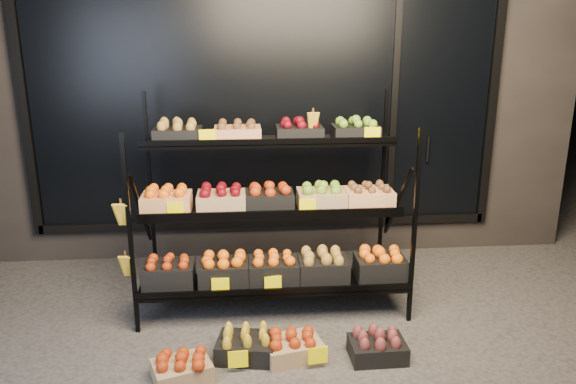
{
  "coord_description": "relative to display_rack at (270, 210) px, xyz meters",
  "views": [
    {
      "loc": [
        -0.22,
        -3.6,
        2.17
      ],
      "look_at": [
        0.12,
        0.55,
        0.95
      ],
      "focal_mm": 35.0,
      "sensor_mm": 36.0,
      "label": 1
    }
  ],
  "objects": [
    {
      "name": "display_rack",
      "position": [
        0.0,
        0.0,
        0.0
      ],
      "size": [
        2.18,
        1.02,
        1.66
      ],
      "color": "black",
      "rests_on": "ground"
    },
    {
      "name": "floor_crate_midright",
      "position": [
        0.1,
        -0.85,
        -0.7
      ],
      "size": [
        0.43,
        0.36,
        0.19
      ],
      "rotation": [
        0.0,
        0.0,
        0.23
      ],
      "color": "tan",
      "rests_on": "ground"
    },
    {
      "name": "tag_floor_a",
      "position": [
        -0.27,
        -1.0,
        -0.73
      ],
      "size": [
        0.13,
        0.01,
        0.12
      ],
      "primitive_type": "cube",
      "color": "#FFEB00",
      "rests_on": "ground"
    },
    {
      "name": "ground",
      "position": [
        0.01,
        -0.6,
        -0.79
      ],
      "size": [
        24.0,
        24.0,
        0.0
      ],
      "primitive_type": "plane",
      "color": "#514F4C",
      "rests_on": "ground"
    },
    {
      "name": "building",
      "position": [
        0.01,
        1.99,
        0.96
      ],
      "size": [
        6.0,
        2.08,
        3.5
      ],
      "color": "#2D2826",
      "rests_on": "ground"
    },
    {
      "name": "floor_crate_midleft",
      "position": [
        -0.21,
        -0.82,
        -0.69
      ],
      "size": [
        0.44,
        0.36,
        0.2
      ],
      "rotation": [
        0.0,
        0.0,
        -0.17
      ],
      "color": "black",
      "rests_on": "ground"
    },
    {
      "name": "tag_floor_b",
      "position": [
        0.26,
        -1.0,
        -0.73
      ],
      "size": [
        0.13,
        0.01,
        0.12
      ],
      "primitive_type": "cube",
      "color": "#FFEB00",
      "rests_on": "ground"
    },
    {
      "name": "floor_crate_right",
      "position": [
        0.68,
        -0.9,
        -0.7
      ],
      "size": [
        0.38,
        0.28,
        0.19
      ],
      "rotation": [
        0.0,
        0.0,
        0.02
      ],
      "color": "black",
      "rests_on": "ground"
    },
    {
      "name": "floor_crate_left",
      "position": [
        -0.63,
        -1.04,
        -0.7
      ],
      "size": [
        0.42,
        0.37,
        0.19
      ],
      "rotation": [
        0.0,
        0.0,
        0.34
      ],
      "color": "tan",
      "rests_on": "ground"
    }
  ]
}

